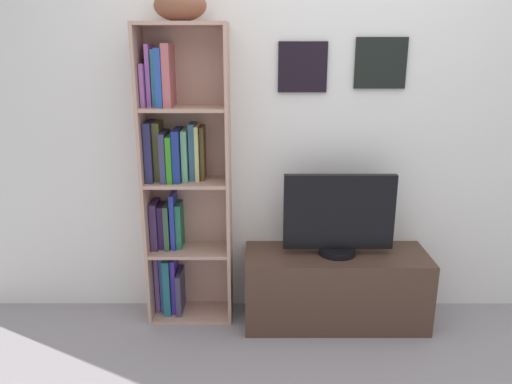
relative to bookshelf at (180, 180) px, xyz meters
The scene contains 5 objects.
back_wall 0.84m from the bookshelf, ahead, with size 4.80×0.08×2.35m.
bookshelf is the anchor object (origin of this frame).
football 0.98m from the bookshelf, 27.17° to the right, with size 0.29×0.17×0.17m, color brown.
tv_stand 1.17m from the bookshelf, ahead, with size 1.10×0.41×0.45m.
television 0.98m from the bookshelf, ahead, with size 0.65×0.22×0.49m.
Camera 1 is at (-0.31, -1.86, 1.66)m, focal length 34.78 mm.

